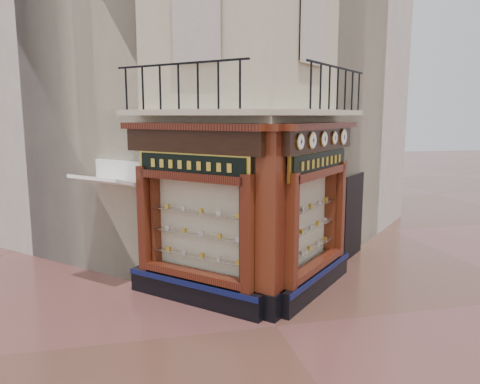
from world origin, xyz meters
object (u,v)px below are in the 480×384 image
object	(u,v)px
clock_a	(300,142)
awning	(111,285)
clock_d	(334,138)
clock_c	(324,139)
clock_e	(343,137)
signboard_left	(191,165)
signboard_right	(320,162)
corner_pilaster	(270,225)
clock_b	(312,140)

from	to	relation	value
clock_a	awning	distance (m)	5.91
clock_d	awning	world-z (taller)	clock_d
clock_c	clock_e	xyz separation A→B (m)	(0.89, 0.89, 0.00)
clock_d	signboard_left	size ratio (longest dim) A/B	0.15
signboard_left	signboard_right	size ratio (longest dim) A/B	0.94
clock_c	awning	size ratio (longest dim) A/B	0.21
clock_c	corner_pilaster	bearing A→B (deg)	165.64
clock_d	clock_e	xyz separation A→B (m)	(0.44, 0.44, 0.00)
corner_pilaster	signboard_right	bearing A→B (deg)	-10.25
clock_c	awning	bearing A→B (deg)	115.33
clock_a	clock_c	bearing A→B (deg)	0.00
clock_e	signboard_right	size ratio (longest dim) A/B	0.18
clock_c	clock_d	world-z (taller)	clock_c
clock_d	corner_pilaster	bearing A→B (deg)	169.55
awning	clock_b	bearing A→B (deg)	-161.62
clock_a	clock_e	size ratio (longest dim) A/B	0.82
clock_d	awning	bearing A→B (deg)	121.58
clock_c	clock_b	bearing A→B (deg)	180.00
clock_e	awning	xyz separation A→B (m)	(-5.66, 0.81, -3.62)
clock_c	clock_e	bearing A→B (deg)	-0.00
clock_b	clock_d	xyz separation A→B (m)	(0.91, 0.91, -0.00)
clock_d	signboard_right	world-z (taller)	clock_d
clock_c	signboard_right	bearing A→B (deg)	53.31
corner_pilaster	signboard_left	bearing A→B (deg)	100.25
corner_pilaster	signboard_left	xyz separation A→B (m)	(-1.46, 1.01, 1.15)
clock_e	clock_c	bearing A→B (deg)	180.00
corner_pilaster	clock_d	bearing A→B (deg)	-10.45
signboard_right	clock_d	bearing A→B (deg)	-11.06
corner_pilaster	clock_d	xyz separation A→B (m)	(1.94, 1.34, 1.67)
clock_b	awning	distance (m)	6.03
clock_a	awning	size ratio (longest dim) A/B	0.20
clock_b	clock_d	distance (m)	1.29
corner_pilaster	clock_e	distance (m)	3.40
clock_e	signboard_right	bearing A→B (deg)	174.65
signboard_left	clock_c	bearing A→B (deg)	-137.65
awning	signboard_right	distance (m)	5.89
awning	corner_pilaster	bearing A→B (deg)	-173.13
clock_b	clock_e	world-z (taller)	clock_e
clock_a	clock_b	world-z (taller)	clock_b
clock_e	awning	world-z (taller)	clock_e
clock_a	clock_d	bearing A→B (deg)	-0.00
clock_b	signboard_right	world-z (taller)	clock_b
clock_c	clock_e	distance (m)	1.26
clock_d	awning	xyz separation A→B (m)	(-5.23, 1.25, -3.62)
corner_pilaster	clock_e	xyz separation A→B (m)	(2.37, 1.77, 1.67)
clock_e	signboard_left	world-z (taller)	clock_e
corner_pilaster	clock_a	distance (m)	1.78
clock_c	awning	xyz separation A→B (m)	(-4.77, 1.71, -3.62)
clock_a	signboard_right	bearing A→B (deg)	4.74
signboard_left	clock_b	bearing A→B (deg)	-148.43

